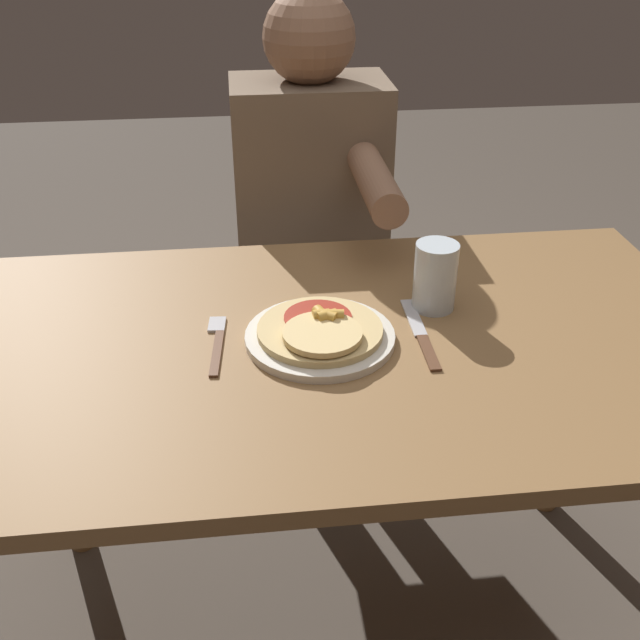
% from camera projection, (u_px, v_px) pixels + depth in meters
% --- Properties ---
extents(ground_plane, '(8.00, 8.00, 0.00)m').
position_uv_depth(ground_plane, '(337.00, 631.00, 1.61)').
color(ground_plane, brown).
extents(dining_table, '(1.28, 0.75, 0.75)m').
position_uv_depth(dining_table, '(342.00, 395.00, 1.28)').
color(dining_table, olive).
rests_on(dining_table, ground_plane).
extents(plate, '(0.24, 0.24, 0.01)m').
position_uv_depth(plate, '(320.00, 337.00, 1.22)').
color(plate, silver).
rests_on(plate, dining_table).
extents(pizza, '(0.20, 0.20, 0.04)m').
position_uv_depth(pizza, '(321.00, 329.00, 1.21)').
color(pizza, '#DBBC7A').
rests_on(pizza, plate).
extents(fork, '(0.03, 0.18, 0.00)m').
position_uv_depth(fork, '(217.00, 341.00, 1.22)').
color(fork, brown).
rests_on(fork, dining_table).
extents(knife, '(0.02, 0.22, 0.00)m').
position_uv_depth(knife, '(421.00, 334.00, 1.24)').
color(knife, brown).
rests_on(knife, dining_table).
extents(drinking_glass, '(0.07, 0.07, 0.12)m').
position_uv_depth(drinking_glass, '(435.00, 276.00, 1.29)').
color(drinking_glass, silver).
rests_on(drinking_glass, dining_table).
extents(person_diner, '(0.35, 0.52, 1.21)m').
position_uv_depth(person_diner, '(312.00, 217.00, 1.78)').
color(person_diner, '#2D2D38').
rests_on(person_diner, ground_plane).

